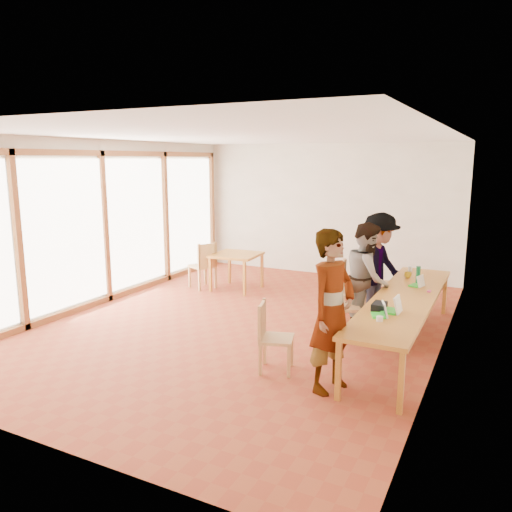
{
  "coord_description": "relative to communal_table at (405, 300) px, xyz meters",
  "views": [
    {
      "loc": [
        3.67,
        -6.92,
        2.64
      ],
      "look_at": [
        0.1,
        0.17,
        1.1
      ],
      "focal_mm": 35.0,
      "sensor_mm": 36.0,
      "label": 1
    }
  ],
  "objects": [
    {
      "name": "wall_right",
      "position": [
        0.5,
        -0.04,
        0.8
      ],
      "size": [
        0.1,
        8.0,
        3.0
      ],
      "primitive_type": "cube",
      "color": "white",
      "rests_on": "ground"
    },
    {
      "name": "chair_spare",
      "position": [
        -4.28,
        1.54,
        -0.11
      ],
      "size": [
        0.6,
        0.6,
        0.52
      ],
      "rotation": [
        0.0,
        0.0,
        2.7
      ],
      "color": "tan",
      "rests_on": "ground"
    },
    {
      "name": "window_wall",
      "position": [
        -5.46,
        -0.04,
        0.8
      ],
      "size": [
        0.1,
        8.0,
        3.0
      ],
      "primitive_type": "cube",
      "color": "white",
      "rests_on": "ground"
    },
    {
      "name": "laptop_near",
      "position": [
        -0.09,
        -1.03,
        0.1
      ],
      "size": [
        0.25,
        0.27,
        0.18
      ],
      "rotation": [
        0.0,
        0.0,
        0.36
      ],
      "color": "#2AD729",
      "rests_on": "communal_table"
    },
    {
      "name": "chair_far",
      "position": [
        -1.16,
        0.99,
        -0.11
      ],
      "size": [
        0.51,
        0.51,
        0.51
      ],
      "rotation": [
        0.0,
        0.0,
        -0.14
      ],
      "color": "tan",
      "rests_on": "ground"
    },
    {
      "name": "wall_front",
      "position": [
        -2.5,
        -4.04,
        0.8
      ],
      "size": [
        6.0,
        0.1,
        3.0
      ],
      "primitive_type": "cube",
      "color": "white",
      "rests_on": "ground"
    },
    {
      "name": "black_pouch",
      "position": [
        -0.18,
        -0.77,
        0.09
      ],
      "size": [
        0.16,
        0.26,
        0.09
      ],
      "primitive_type": "cube",
      "color": "black",
      "rests_on": "communal_table"
    },
    {
      "name": "ground",
      "position": [
        -2.5,
        -0.04,
        -0.7
      ],
      "size": [
        8.0,
        8.0,
        0.0
      ],
      "primitive_type": "plane",
      "color": "#964024",
      "rests_on": "ground"
    },
    {
      "name": "clear_glass",
      "position": [
        -0.22,
        1.71,
        0.09
      ],
      "size": [
        0.07,
        0.07,
        0.09
      ],
      "primitive_type": "cylinder",
      "color": "silver",
      "rests_on": "communal_table"
    },
    {
      "name": "person_near",
      "position": [
        -0.51,
        -1.7,
        0.24
      ],
      "size": [
        0.63,
        0.79,
        1.89
      ],
      "primitive_type": "imported",
      "rotation": [
        0.0,
        0.0,
        1.28
      ],
      "color": "gray",
      "rests_on": "ground"
    },
    {
      "name": "chair_empty",
      "position": [
        -0.89,
        2.09,
        -0.19
      ],
      "size": [
        0.45,
        0.45,
        0.44
      ],
      "rotation": [
        0.0,
        0.0,
        -0.19
      ],
      "color": "tan",
      "rests_on": "ground"
    },
    {
      "name": "person_far",
      "position": [
        -0.64,
        1.14,
        0.19
      ],
      "size": [
        1.02,
        1.31,
        1.79
      ],
      "primitive_type": "imported",
      "rotation": [
        0.0,
        0.0,
        1.22
      ],
      "color": "gray",
      "rests_on": "ground"
    },
    {
      "name": "chair_mid",
      "position": [
        -0.98,
        0.03,
        -0.11
      ],
      "size": [
        0.6,
        0.6,
        0.52
      ],
      "rotation": [
        0.0,
        0.0,
        0.42
      ],
      "color": "tan",
      "rests_on": "ground"
    },
    {
      "name": "chair_near",
      "position": [
        -1.37,
        -1.55,
        -0.16
      ],
      "size": [
        0.51,
        0.51,
        0.47
      ],
      "rotation": [
        0.0,
        0.0,
        0.29
      ],
      "color": "tan",
      "rests_on": "ground"
    },
    {
      "name": "person_mid",
      "position": [
        -0.65,
        0.43,
        0.15
      ],
      "size": [
        0.83,
        0.96,
        1.71
      ],
      "primitive_type": "imported",
      "rotation": [
        0.0,
        0.0,
        1.81
      ],
      "color": "gray",
      "rests_on": "ground"
    },
    {
      "name": "laptop_far",
      "position": [
        0.07,
        0.68,
        0.1
      ],
      "size": [
        0.23,
        0.25,
        0.18
      ],
      "rotation": [
        0.0,
        0.0,
        -0.29
      ],
      "color": "#2AD729",
      "rests_on": "communal_table"
    },
    {
      "name": "communal_table",
      "position": [
        0.0,
        0.0,
        0.0
      ],
      "size": [
        0.8,
        4.0,
        0.75
      ],
      "color": "#C0792A",
      "rests_on": "ground"
    },
    {
      "name": "green_bottle",
      "position": [
        0.04,
        0.83,
        0.19
      ],
      "size": [
        0.07,
        0.07,
        0.28
      ],
      "primitive_type": "cylinder",
      "color": "#146D39",
      "rests_on": "communal_table"
    },
    {
      "name": "side_table",
      "position": [
        -3.68,
        1.79,
        -0.03
      ],
      "size": [
        0.9,
        0.9,
        0.75
      ],
      "rotation": [
        0.0,
        0.0,
        0.07
      ],
      "color": "#C0792A",
      "rests_on": "ground"
    },
    {
      "name": "yellow_mug",
      "position": [
        -0.17,
        1.2,
        0.09
      ],
      "size": [
        0.14,
        0.14,
        0.09
      ],
      "primitive_type": "imported",
      "rotation": [
        0.0,
        0.0,
        -0.32
      ],
      "color": "gold",
      "rests_on": "communal_table"
    },
    {
      "name": "ceiling",
      "position": [
        -2.5,
        -0.04,
        2.32
      ],
      "size": [
        6.0,
        8.0,
        0.04
      ],
      "primitive_type": "cube",
      "color": "white",
      "rests_on": "wall_back"
    },
    {
      "name": "laptop_mid",
      "position": [
        0.01,
        -0.8,
        0.11
      ],
      "size": [
        0.23,
        0.27,
        0.22
      ],
      "rotation": [
        0.0,
        0.0,
        -0.04
      ],
      "color": "#2AD729",
      "rests_on": "communal_table"
    },
    {
      "name": "pink_phone",
      "position": [
        0.26,
        0.44,
        0.05
      ],
      "size": [
        0.05,
        0.1,
        0.01
      ],
      "primitive_type": "cube",
      "color": "#D03079",
      "rests_on": "communal_table"
    },
    {
      "name": "condiment_cup",
      "position": [
        -0.07,
        -1.23,
        0.08
      ],
      "size": [
        0.08,
        0.08,
        0.06
      ],
      "primitive_type": "cylinder",
      "color": "white",
      "rests_on": "communal_table"
    },
    {
      "name": "wall_back",
      "position": [
        -2.5,
        3.96,
        0.8
      ],
      "size": [
        6.0,
        0.1,
        3.0
      ],
      "primitive_type": "cube",
      "color": "white",
      "rests_on": "ground"
    }
  ]
}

